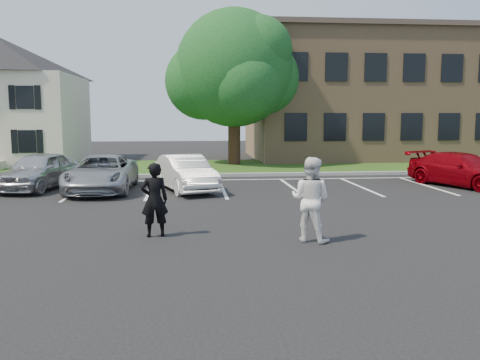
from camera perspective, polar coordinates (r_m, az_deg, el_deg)
The scene contains 12 objects.
ground_plane at distance 12.19m, azimuth 0.47°, elevation -6.44°, with size 90.00×90.00×0.00m, color black.
curb at distance 23.98m, azimuth -2.59°, elevation 0.56°, with size 40.00×0.30×0.15m, color gray.
grass_strip at distance 27.95m, azimuth -3.03°, elevation 1.46°, with size 44.00×8.00×0.08m, color #1C4018.
stall_lines at distance 21.10m, azimuth 1.65°, elevation -0.55°, with size 34.00×5.36×0.01m.
office_building at distance 37.08m, azimuth 18.89°, elevation 8.90°, with size 22.40×10.40×8.30m.
tree at distance 29.33m, azimuth -0.51°, elevation 12.13°, with size 7.80×7.20×8.80m.
man_black_suit at distance 12.26m, azimuth -9.59°, elevation -2.21°, with size 0.65×0.43×1.79m, color black.
man_white_shirt at distance 11.75m, azimuth 7.91°, elevation -2.17°, with size 0.95×0.74×1.95m, color white.
car_silver_west at distance 21.30m, azimuth -21.65°, elevation 0.98°, with size 1.74×4.32×1.47m, color #B1B1B7.
car_silver_minivan at distance 19.99m, azimuth -15.25°, elevation 0.72°, with size 2.28×4.95×1.38m, color #A0A2A8.
car_white_sedan at distance 19.52m, azimuth -6.14°, elevation 0.77°, with size 1.45×4.15×1.37m, color silver.
car_red_compact at distance 22.54m, azimuth 23.68°, elevation 1.07°, with size 1.91×4.69×1.36m, color maroon.
Camera 1 is at (-1.27, -11.77, 2.91)m, focal length 38.00 mm.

